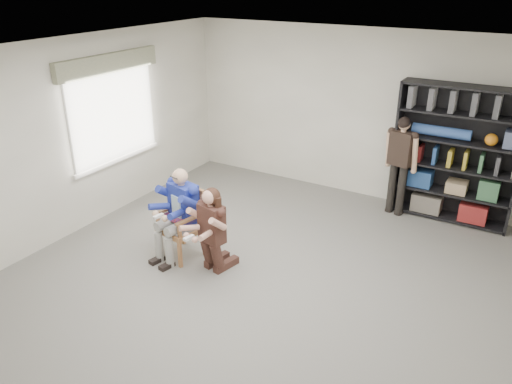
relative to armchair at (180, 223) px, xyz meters
The scene contains 8 objects.
room_shell 1.53m from the armchair, 13.27° to the right, with size 6.00×7.00×2.80m, color beige, non-canonical shape.
floor 1.32m from the armchair, 13.27° to the right, with size 6.00×7.00×0.01m, color slate.
window_left 2.22m from the armchair, 157.77° to the left, with size 0.16×2.00×1.75m, color white, non-canonical shape.
armchair is the anchor object (origin of this frame).
seated_man 0.15m from the armchair, 90.00° to the left, with size 0.55×0.76×1.27m, color navy, non-canonical shape.
kneeling_woman 0.60m from the armchair, 11.69° to the right, with size 0.49×0.78×1.16m, color #37221A, non-canonical shape.
bookshelf 4.20m from the armchair, 46.06° to the left, with size 1.80×0.38×2.10m, color black, non-canonical shape.
standing_man 3.51m from the armchair, 52.23° to the left, with size 0.49×0.27×1.60m, color black, non-canonical shape.
Camera 1 is at (2.68, -4.32, 3.60)m, focal length 35.00 mm.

